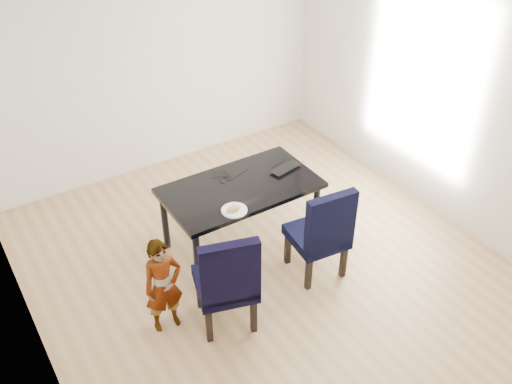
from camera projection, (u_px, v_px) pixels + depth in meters
floor at (266, 268)px, 5.96m from camera, size 4.50×5.00×0.01m
ceiling at (270, 8)px, 4.40m from camera, size 4.50×5.00×0.01m
wall_back at (154, 66)px, 6.91m from camera, size 4.50×0.01×2.70m
wall_front at (495, 341)px, 3.45m from camera, size 4.50×0.01×2.70m
wall_left at (12, 244)px, 4.19m from camera, size 0.01×5.00×2.70m
wall_right at (441, 99)px, 6.17m from camera, size 0.01×5.00×2.70m
dining_table at (241, 215)px, 6.09m from camera, size 1.60×0.90×0.75m
chair_left at (225, 276)px, 5.08m from camera, size 0.65×0.67×1.08m
chair_right at (317, 229)px, 5.64m from camera, size 0.57×0.59×1.07m
child at (163, 286)px, 5.04m from camera, size 0.37×0.26×0.98m
plate at (234, 210)px, 5.52m from camera, size 0.30×0.30×0.01m
sandwich at (234, 208)px, 5.48m from camera, size 0.17×0.10×0.06m
laptop at (282, 167)px, 6.14m from camera, size 0.39×0.29×0.03m
cable_tangle at (226, 180)px, 5.96m from camera, size 0.16×0.16×0.01m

